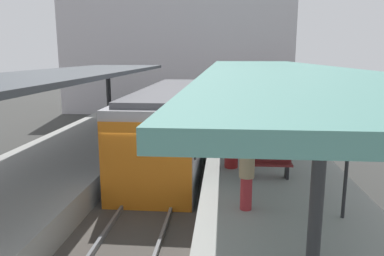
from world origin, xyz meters
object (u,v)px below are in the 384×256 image
at_px(commuter_train, 172,125).
at_px(passenger_far_end, 247,175).
at_px(passenger_near_bench, 224,132).
at_px(passenger_mid_platform, 231,112).
at_px(platform_sign, 348,148).
at_px(platform_bench, 268,162).
at_px(litter_bin, 231,155).

relative_size(commuter_train, passenger_far_end, 6.53).
height_order(passenger_near_bench, passenger_mid_platform, passenger_mid_platform).
height_order(platform_sign, passenger_near_bench, platform_sign).
relative_size(commuter_train, platform_bench, 7.67).
bearing_deg(platform_sign, platform_bench, 116.65).
xyz_separation_m(passenger_mid_platform, passenger_far_end, (0.19, -9.43, -0.07)).
distance_m(passenger_mid_platform, passenger_far_end, 9.43).
bearing_deg(commuter_train, platform_bench, -51.01).
bearing_deg(platform_bench, passenger_near_bench, 118.14).
bearing_deg(passenger_far_end, passenger_near_bench, 96.36).
xyz_separation_m(commuter_train, platform_sign, (4.92, -7.11, 0.90)).
relative_size(platform_bench, passenger_far_end, 0.85).
xyz_separation_m(platform_sign, litter_bin, (-2.46, 3.63, -1.22)).
bearing_deg(passenger_far_end, platform_sign, -7.52).
relative_size(passenger_near_bench, passenger_far_end, 0.97).
xyz_separation_m(platform_bench, platform_sign, (1.37, -2.73, 1.16)).
relative_size(litter_bin, passenger_near_bench, 0.50).
bearing_deg(platform_bench, litter_bin, 140.64).
xyz_separation_m(passenger_near_bench, passenger_far_end, (0.55, -4.97, 0.03)).
relative_size(commuter_train, passenger_near_bench, 6.74).
distance_m(litter_bin, passenger_far_end, 3.38).
bearing_deg(passenger_near_bench, litter_bin, -80.92).
height_order(passenger_near_bench, passenger_far_end, passenger_far_end).
bearing_deg(passenger_far_end, litter_bin, 95.02).
distance_m(platform_sign, passenger_far_end, 2.32).
distance_m(commuter_train, litter_bin, 4.28).
height_order(platform_bench, passenger_far_end, passenger_far_end).
xyz_separation_m(litter_bin, passenger_far_end, (0.29, -3.34, 0.45)).
relative_size(commuter_train, platform_sign, 4.86).
distance_m(platform_bench, passenger_mid_platform, 7.06).
bearing_deg(commuter_train, platform_sign, -55.34).
height_order(litter_bin, passenger_mid_platform, passenger_mid_platform).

